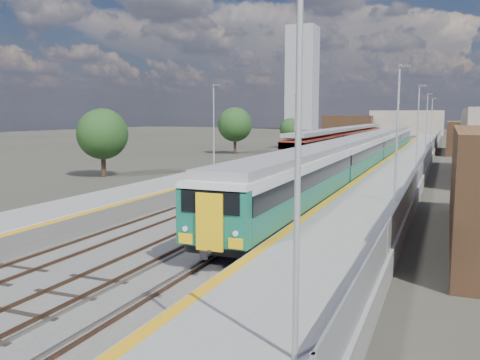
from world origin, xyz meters
The scene contains 11 objects.
ground centered at (0.00, 50.00, 0.00)m, with size 320.00×320.00×0.00m, color #47443A.
ballast_bed centered at (-2.25, 52.50, 0.03)m, with size 10.50×155.00×0.06m, color #565451.
tracks centered at (-1.65, 54.18, 0.11)m, with size 8.96×160.00×0.17m.
platform_right centered at (5.28, 52.49, 0.54)m, with size 4.70×155.00×8.52m.
platform_left centered at (-9.05, 52.49, 0.52)m, with size 4.30×155.00×8.52m.
buildings centered at (-18.12, 138.60, 10.70)m, with size 72.00×185.50×40.00m.
green_train centered at (1.50, 48.56, 2.22)m, with size 2.86×79.56×3.15m.
red_train centered at (-5.50, 72.68, 2.21)m, with size 2.96×60.00×3.74m.
tree_a centered at (-20.59, 31.74, 4.04)m, with size 4.73×4.73×6.42m.
tree_b centered at (-20.23, 62.70, 4.36)m, with size 5.11×5.11×6.92m.
tree_c centered at (-16.33, 78.60, 3.30)m, with size 3.88×3.88×5.25m.
Camera 1 is at (9.20, -7.23, 5.83)m, focal length 38.00 mm.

